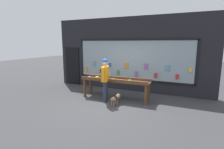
% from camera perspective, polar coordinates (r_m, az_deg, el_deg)
% --- Properties ---
extents(ground_plane, '(40.00, 40.00, 0.00)m').
position_cam_1_polar(ground_plane, '(6.90, -1.74, -9.72)').
color(ground_plane, '#38383A').
extents(shopfront_facade, '(7.99, 0.29, 3.59)m').
position_cam_1_polar(shopfront_facade, '(8.71, 5.09, 6.37)').
color(shopfront_facade, black).
rests_on(shopfront_facade, ground_plane).
extents(display_table_main, '(2.95, 0.73, 0.91)m').
position_cam_1_polar(display_table_main, '(7.42, 1.08, -2.31)').
color(display_table_main, brown).
rests_on(display_table_main, ground_plane).
extents(person_browsing, '(0.32, 0.67, 1.75)m').
position_cam_1_polar(person_browsing, '(6.98, -2.23, -0.65)').
color(person_browsing, '#2D334C').
rests_on(person_browsing, ground_plane).
extents(small_dog, '(0.27, 0.61, 0.40)m').
position_cam_1_polar(small_dog, '(6.73, 1.05, -7.75)').
color(small_dog, '#99724C').
rests_on(small_dog, ground_plane).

